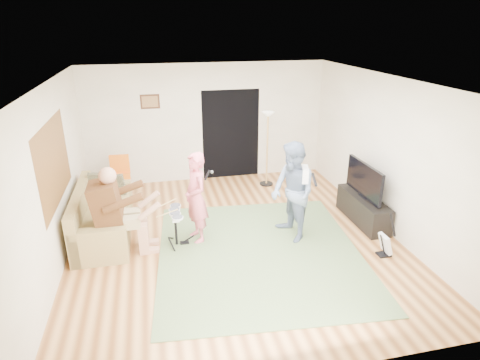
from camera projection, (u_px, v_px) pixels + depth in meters
name	position (u px, v px, depth m)	size (l,w,h in m)	color
floor	(235.00, 239.00, 7.01)	(6.00, 6.00, 0.00)	brown
walls	(234.00, 166.00, 6.51)	(5.50, 6.00, 2.70)	#F0E4D0
ceiling	(234.00, 81.00, 6.01)	(6.00, 6.00, 0.00)	white
window_blinds	(54.00, 163.00, 6.05)	(2.05, 2.05, 0.00)	brown
doorway	(231.00, 135.00, 9.44)	(2.10, 2.10, 0.00)	black
picture_frame	(150.00, 102.00, 8.76)	(0.42, 0.03, 0.32)	#3F2314
area_rug	(259.00, 252.00, 6.59)	(3.25, 3.61, 0.02)	#577144
sofa	(99.00, 220.00, 7.03)	(0.87, 2.12, 0.86)	#9E884F
drummer	(121.00, 220.00, 6.43)	(0.96, 0.54, 1.48)	#593419
drum_kit	(176.00, 230.00, 6.71)	(0.36, 0.64, 0.66)	black
singer	(196.00, 198.00, 6.70)	(0.57, 0.38, 1.58)	#DF6173
microphone	(207.00, 175.00, 6.60)	(0.06, 0.06, 0.24)	black
guitarist	(293.00, 192.00, 6.74)	(0.84, 0.65, 1.72)	slate
guitar_held	(305.00, 174.00, 6.66)	(0.12, 0.60, 0.26)	white
guitar_spare	(386.00, 243.00, 6.44)	(0.27, 0.24, 0.75)	black
torchiere_lamp	(268.00, 136.00, 8.91)	(0.30, 0.30, 1.70)	black
dining_chair	(121.00, 186.00, 8.34)	(0.43, 0.45, 0.97)	tan
tv_cabinet	(363.00, 209.00, 7.53)	(0.40, 1.40, 0.50)	black
television	(364.00, 180.00, 7.30)	(0.06, 1.18, 0.61)	black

